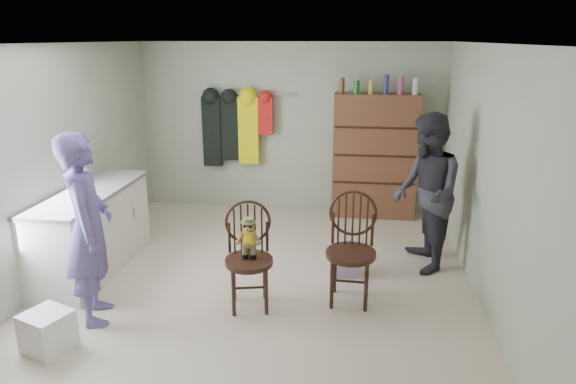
# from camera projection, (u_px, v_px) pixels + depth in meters

# --- Properties ---
(ground_plane) EXTENTS (5.00, 5.00, 0.00)m
(ground_plane) POSITION_uv_depth(u_px,v_px,m) (263.00, 279.00, 5.66)
(ground_plane) COLOR beige
(ground_plane) RESTS_ON ground
(room_walls) EXTENTS (5.00, 5.00, 5.00)m
(room_walls) POSITION_uv_depth(u_px,v_px,m) (270.00, 129.00, 5.71)
(room_walls) COLOR #AAAE92
(room_walls) RESTS_ON ground
(counter) EXTENTS (0.64, 1.86, 0.94)m
(counter) POSITION_uv_depth(u_px,v_px,m) (92.00, 231.00, 5.76)
(counter) COLOR silver
(counter) RESTS_ON ground
(plastic_tub) EXTENTS (0.46, 0.45, 0.34)m
(plastic_tub) POSITION_uv_depth(u_px,v_px,m) (48.00, 331.00, 4.34)
(plastic_tub) COLOR white
(plastic_tub) RESTS_ON ground
(chair_front) EXTENTS (0.56, 0.56, 1.05)m
(chair_front) POSITION_uv_depth(u_px,v_px,m) (249.00, 248.00, 4.95)
(chair_front) COLOR black
(chair_front) RESTS_ON ground
(chair_far) EXTENTS (0.52, 0.52, 1.11)m
(chair_far) POSITION_uv_depth(u_px,v_px,m) (351.00, 244.00, 5.07)
(chair_far) COLOR black
(chair_far) RESTS_ON ground
(striped_bag) EXTENTS (0.36, 0.29, 0.35)m
(striped_bag) POSITION_uv_depth(u_px,v_px,m) (345.00, 260.00, 5.73)
(striped_bag) COLOR pink
(striped_bag) RESTS_ON ground
(person_left) EXTENTS (0.64, 0.76, 1.78)m
(person_left) POSITION_uv_depth(u_px,v_px,m) (88.00, 229.00, 4.64)
(person_left) COLOR #5B4C8C
(person_left) RESTS_ON ground
(person_right) EXTENTS (0.78, 0.94, 1.79)m
(person_right) POSITION_uv_depth(u_px,v_px,m) (426.00, 193.00, 5.70)
(person_right) COLOR #2D2B33
(person_right) RESTS_ON ground
(dresser) EXTENTS (1.20, 0.39, 2.07)m
(dresser) POSITION_uv_depth(u_px,v_px,m) (375.00, 156.00, 7.43)
(dresser) COLOR brown
(dresser) RESTS_ON ground
(coat_rack) EXTENTS (1.42, 0.12, 1.09)m
(coat_rack) POSITION_uv_depth(u_px,v_px,m) (235.00, 128.00, 7.66)
(coat_rack) COLOR #99999E
(coat_rack) RESTS_ON ground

